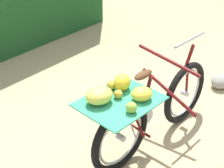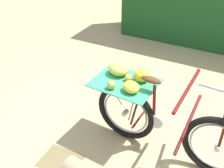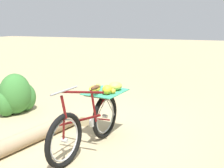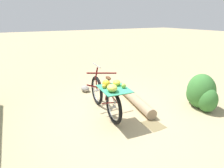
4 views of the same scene
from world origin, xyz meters
TOP-DOWN VIEW (x-y plane):
  - ground_plane at (0.00, 0.00)m, footprint 60.00×60.00m
  - bicycle at (0.13, -0.12)m, footprint 1.80×0.73m
  - fallen_log at (0.41, -1.06)m, footprint 2.04×0.62m
  - shrub_cluster at (-0.66, -2.30)m, footprint 0.89×0.61m
  - path_stone at (1.73, -0.24)m, footprint 0.29×0.24m
  - leaf_litter_patch at (-0.77, -0.76)m, footprint 0.44×0.36m

SIDE VIEW (x-z plane):
  - ground_plane at x=0.00m, z-range 0.00..0.00m
  - leaf_litter_patch at x=-0.77m, z-range 0.00..0.01m
  - path_stone at x=1.73m, z-range 0.00..0.18m
  - fallen_log at x=0.41m, z-range 0.00..0.24m
  - shrub_cluster at x=-0.66m, z-range -0.05..0.80m
  - bicycle at x=0.13m, z-range -0.04..0.99m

